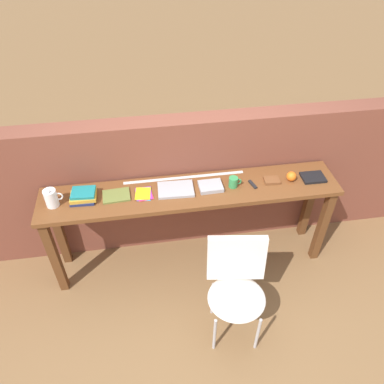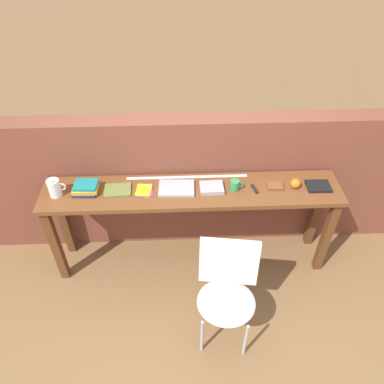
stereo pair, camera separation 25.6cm
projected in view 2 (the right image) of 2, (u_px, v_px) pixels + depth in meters
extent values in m
plane|color=brown|center=(193.00, 283.00, 3.46)|extent=(40.00, 40.00, 0.00)
cube|color=brown|center=(190.00, 182.00, 3.49)|extent=(6.00, 0.20, 1.36)
cube|color=brown|center=(192.00, 192.00, 3.12)|extent=(2.50, 0.44, 0.04)
cube|color=#5B341A|center=(56.00, 246.00, 3.25)|extent=(0.07, 0.07, 0.84)
cube|color=#5B341A|center=(326.00, 237.00, 3.32)|extent=(0.07, 0.07, 0.84)
cube|color=#5B341A|center=(64.00, 219.00, 3.49)|extent=(0.07, 0.07, 0.84)
cube|color=#5B341A|center=(316.00, 212.00, 3.56)|extent=(0.07, 0.07, 0.84)
ellipsoid|color=silver|center=(226.00, 302.00, 2.79)|extent=(0.49, 0.48, 0.08)
cube|color=silver|center=(229.00, 262.00, 2.78)|extent=(0.45, 0.17, 0.40)
cylinder|color=#B2B2B7|center=(202.00, 336.00, 2.85)|extent=(0.02, 0.02, 0.41)
cylinder|color=#B2B2B7|center=(245.00, 340.00, 2.82)|extent=(0.02, 0.02, 0.41)
cylinder|color=#B2B2B7|center=(205.00, 300.00, 3.08)|extent=(0.02, 0.02, 0.41)
cylinder|color=#B2B2B7|center=(245.00, 304.00, 3.06)|extent=(0.02, 0.02, 0.41)
cylinder|color=white|center=(54.00, 188.00, 3.01)|extent=(0.10, 0.10, 0.15)
cone|color=white|center=(51.00, 182.00, 2.93)|extent=(0.04, 0.03, 0.04)
torus|color=white|center=(61.00, 187.00, 3.00)|extent=(0.07, 0.01, 0.07)
cube|color=navy|center=(85.00, 191.00, 3.08)|extent=(0.20, 0.17, 0.02)
cube|color=gold|center=(86.00, 188.00, 3.06)|extent=(0.21, 0.15, 0.03)
cube|color=#19757A|center=(86.00, 185.00, 3.05)|extent=(0.20, 0.16, 0.02)
cube|color=olive|center=(118.00, 190.00, 3.09)|extent=(0.23, 0.17, 0.02)
cube|color=#3399D8|center=(145.00, 191.00, 3.09)|extent=(0.12, 0.18, 0.00)
cube|color=#E5334C|center=(145.00, 191.00, 3.09)|extent=(0.14, 0.17, 0.00)
cube|color=purple|center=(144.00, 190.00, 3.09)|extent=(0.14, 0.16, 0.00)
cube|color=yellow|center=(144.00, 190.00, 3.09)|extent=(0.14, 0.16, 0.00)
cube|color=#9E9EA3|center=(176.00, 188.00, 3.10)|extent=(0.30, 0.22, 0.02)
cube|color=#9E9EA3|center=(212.00, 188.00, 3.10)|extent=(0.20, 0.16, 0.03)
cylinder|color=#338C4C|center=(235.00, 185.00, 3.08)|extent=(0.08, 0.08, 0.09)
torus|color=#338C4C|center=(240.00, 185.00, 3.08)|extent=(0.06, 0.01, 0.06)
cube|color=black|center=(255.00, 189.00, 3.10)|extent=(0.05, 0.11, 0.02)
cube|color=brown|center=(275.00, 186.00, 3.12)|extent=(0.14, 0.11, 0.02)
sphere|color=orange|center=(295.00, 183.00, 3.10)|extent=(0.08, 0.08, 0.08)
cube|color=black|center=(318.00, 186.00, 3.12)|extent=(0.20, 0.16, 0.02)
cube|color=silver|center=(187.00, 177.00, 3.23)|extent=(1.04, 0.03, 0.00)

